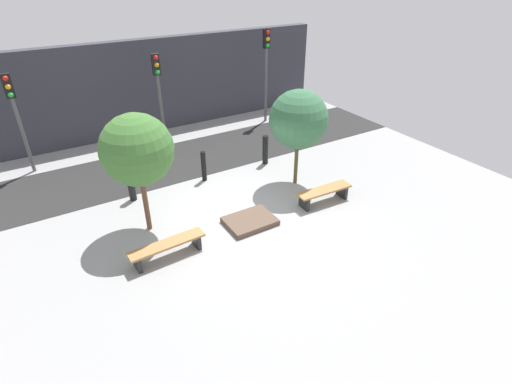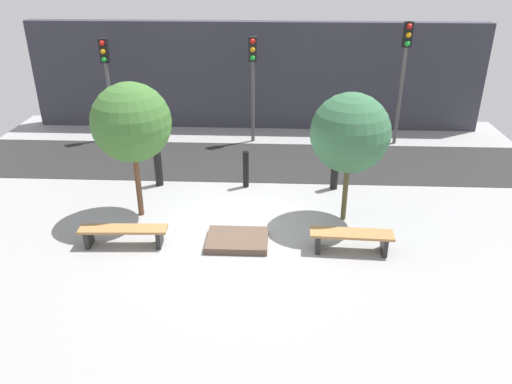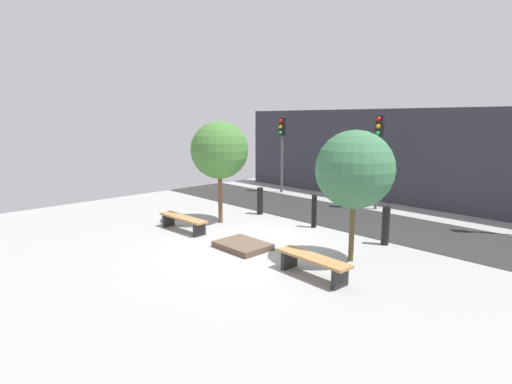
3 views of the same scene
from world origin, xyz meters
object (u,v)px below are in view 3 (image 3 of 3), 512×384
bench_left (183,221)px  tree_behind_right_bench (355,170)px  bench_right (313,262)px  tree_behind_left_bench (219,150)px  bollard_far_left (260,201)px  traffic_light_mid_west (379,145)px  bollard_center (386,226)px  bollard_left (314,211)px  planter_bed (243,245)px  traffic_light_west (282,141)px

bench_left → tree_behind_right_bench: tree_behind_right_bench is taller
bench_right → tree_behind_left_bench: bearing=166.4°
bollard_far_left → traffic_light_mid_west: size_ratio=0.28×
tree_behind_right_bench → traffic_light_mid_west: 6.06m
bollard_center → traffic_light_mid_west: bearing=123.1°
bench_right → bollard_far_left: bollard_far_left is taller
bench_left → bench_right: size_ratio=1.08×
bench_right → bollard_left: bearing=130.6°
tree_behind_left_bench → bollard_center: tree_behind_left_bench is taller
tree_behind_left_bench → tree_behind_right_bench: (5.03, 0.00, -0.17)m
bollard_left → bench_left: bearing=-128.0°
bollard_center → bollard_far_left: bearing=180.0°
bench_left → bollard_left: bearing=49.4°
traffic_light_mid_west → tree_behind_right_bench: bearing=-65.5°
bench_right → tree_behind_left_bench: size_ratio=0.55×
bollard_far_left → planter_bed: bearing=-51.0°
tree_behind_right_bench → bollard_left: bearing=145.0°
bollard_center → traffic_light_west: bearing=152.9°
bench_right → bollard_center: bearing=93.8°
bench_left → tree_behind_right_bench: size_ratio=0.62×
bollard_center → planter_bed: bearing=-129.0°
tree_behind_left_bench → traffic_light_west: 5.99m
bench_left → traffic_light_mid_west: 7.70m
tree_behind_right_bench → planter_bed: bearing=-153.3°
bench_left → bollard_center: bearing=30.4°
bench_left → bollard_left: bollard_left is taller
tree_behind_left_bench → bollard_far_left: 2.60m
bollard_left → tree_behind_right_bench: bearing=-35.0°
bench_left → traffic_light_mid_west: bearing=67.6°
bench_left → planter_bed: bearing=1.9°
bench_right → bollard_far_left: (-4.96, 3.22, 0.15)m
tree_behind_left_bench → bollard_far_left: size_ratio=3.44×
bench_left → traffic_light_mid_west: (2.51, 6.97, 2.11)m
planter_bed → bollard_left: 3.05m
tree_behind_right_bench → bollard_left: tree_behind_right_bench is taller
bollard_left → bollard_far_left: bearing=180.0°
planter_bed → traffic_light_mid_west: (0.00, 6.77, 2.36)m
tree_behind_right_bench → bollard_center: (-0.07, 1.76, -1.69)m
bench_left → tree_behind_right_bench: (5.03, 1.46, 1.90)m
bench_left → tree_behind_left_bench: tree_behind_left_bench is taller
planter_bed → bollard_far_left: size_ratio=1.42×
bench_right → tree_behind_left_bench: 5.63m
tree_behind_right_bench → bollard_left: (-2.51, 1.76, -1.70)m
bench_left → planter_bed: (2.51, 0.20, -0.25)m
bench_right → tree_behind_left_bench: (-5.03, 1.46, 2.06)m
planter_bed → bench_left: bearing=-175.5°
bollard_center → bench_left: bearing=-147.0°
traffic_light_west → bollard_far_left: bearing=-57.1°
bench_right → planter_bed: size_ratio=1.32×
traffic_light_mid_west → bollard_center: bearing=-56.9°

